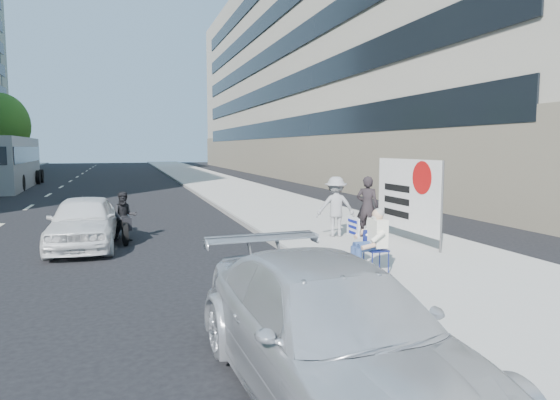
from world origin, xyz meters
name	(u,v)px	position (x,y,z in m)	size (l,w,h in m)	color
ground	(242,271)	(0.00, 0.00, 0.00)	(160.00, 160.00, 0.00)	black
near_sidewalk	(233,189)	(4.00, 20.00, 0.07)	(5.00, 120.00, 0.15)	#A4A199
near_building	(345,66)	(17.00, 32.00, 10.00)	(14.00, 70.00, 20.00)	#A39D8C
tree_far_e	(0,125)	(-13.70, 44.00, 4.78)	(5.40, 5.40, 7.89)	#382616
seated_protester	(371,237)	(2.29, -1.53, 0.87)	(0.83, 1.12, 1.31)	navy
jogger	(336,207)	(3.28, 2.48, 1.00)	(1.09, 0.63, 1.69)	gray
pedestrian_woman	(367,207)	(4.10, 2.16, 1.01)	(0.62, 0.41, 1.71)	black
protest_banner	(407,195)	(4.78, 1.21, 1.40)	(0.08, 3.06, 2.20)	#4C4C4C
parked_sedan	(331,332)	(-0.33, -5.66, 0.72)	(2.01, 4.94, 1.43)	silver
white_sedan_near	(84,222)	(-3.45, 3.70, 0.70)	(1.64, 4.08, 1.39)	white
motorcycle	(125,219)	(-2.41, 4.29, 0.64)	(0.75, 2.05, 1.42)	black
bus	(7,163)	(-9.64, 25.84, 1.64)	(3.04, 12.14, 3.30)	slate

